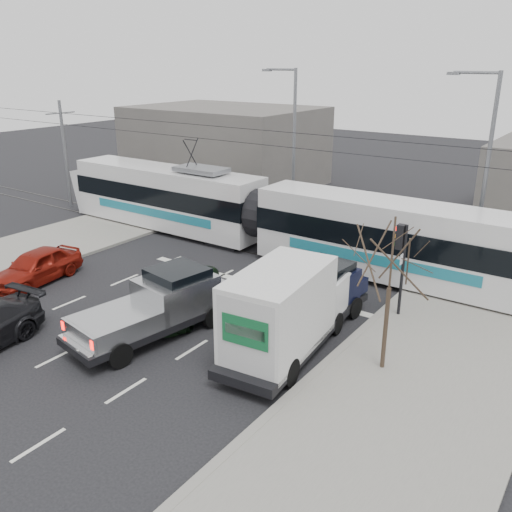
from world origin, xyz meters
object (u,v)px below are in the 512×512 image
Objects in this scene: traffic_signal at (401,250)px; street_lamp_far at (292,136)px; bare_tree at (392,260)px; red_car at (36,266)px; street_lamp_near at (484,160)px; tram at (262,215)px; box_truck at (287,311)px; silver_pickup at (161,304)px; green_car at (174,294)px; navy_pickup at (315,296)px.

street_lamp_far is at bearing 138.28° from traffic_signal.
red_car is at bearing -173.10° from bare_tree.
street_lamp_near reaches higher than traffic_signal.
traffic_signal is 9.42m from tram.
box_truck is 12.56m from red_car.
traffic_signal is at bearing -22.23° from tram.
street_lamp_far is 17.09m from box_truck.
traffic_signal is 0.55× the size of silver_pickup.
green_car is (-0.86, 1.56, -0.38)m from silver_pickup.
street_lamp_far is at bearing 108.27° from tram.
traffic_signal is 0.82× the size of red_car.
navy_pickup is (8.35, -11.79, -4.00)m from street_lamp_far.
bare_tree is at bearing -48.88° from street_lamp_far.
traffic_signal is 0.40× the size of street_lamp_far.
box_truck is 1.22× the size of green_car.
box_truck reaches higher than navy_pickup.
box_truck is 5.45m from green_car.
tram is 5.97× the size of red_car.
street_lamp_far is at bearing 67.34° from red_car.
traffic_signal is 7.91m from street_lamp_near.
red_car is (-15.34, -13.39, -4.36)m from street_lamp_near.
green_car is at bearing -176.17° from bare_tree.
traffic_signal is 0.66× the size of navy_pickup.
box_truck is at bearing 25.85° from silver_pickup.
bare_tree is 8.38m from silver_pickup.
navy_pickup is (-3.15, -9.79, -4.00)m from street_lamp_near.
street_lamp_near is 2.05× the size of red_car.
red_car is at bearing -103.99° from street_lamp_far.
traffic_signal reaches higher than silver_pickup.
street_lamp_near is 13.12m from box_truck.
tram is (-9.53, -3.96, -3.21)m from street_lamp_near.
silver_pickup is at bearing -136.80° from traffic_signal.
street_lamp_near is 1.00× the size of street_lamp_far.
tram reaches higher than silver_pickup.
street_lamp_near is 10.81m from tram.
silver_pickup is 1.19× the size of navy_pickup.
street_lamp_near reaches higher than navy_pickup.
red_car is (-15.62, -1.89, -3.04)m from bare_tree.
red_car is at bearing 167.03° from green_car.
green_car is 1.23× the size of red_car.
box_truck is (4.52, 1.32, 0.45)m from silver_pickup.
street_lamp_near reaches higher than silver_pickup.
box_truck is (-3.13, -0.81, -2.21)m from bare_tree.
bare_tree is 0.56× the size of street_lamp_near.
traffic_signal is at bearing 13.45° from red_car.
street_lamp_far is (-10.66, 9.50, 2.37)m from traffic_signal.
street_lamp_near is 1.37× the size of box_truck.
silver_pickup reaches higher than navy_pickup.
silver_pickup is (-6.53, -6.13, -1.61)m from traffic_signal.
street_lamp_far is 16.65m from silver_pickup.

